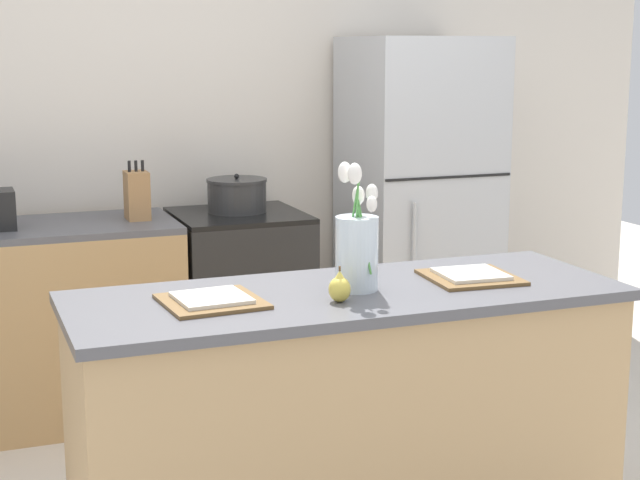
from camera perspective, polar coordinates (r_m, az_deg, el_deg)
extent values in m
cube|color=silver|center=(4.98, -7.26, 7.22)|extent=(5.20, 0.08, 2.70)
cube|color=tan|center=(3.30, 1.57, -10.97)|extent=(1.76, 0.62, 0.88)
cube|color=#4C4C51|center=(3.16, 1.62, -3.27)|extent=(1.80, 0.66, 0.03)
cube|color=black|center=(4.77, -4.67, -3.96)|extent=(0.60, 0.60, 0.89)
cube|color=black|center=(4.67, -4.76, 1.44)|extent=(0.60, 0.60, 0.02)
cube|color=black|center=(4.50, -3.58, -5.32)|extent=(0.42, 0.01, 0.29)
cube|color=#B7BABC|center=(5.02, 5.72, 1.74)|extent=(0.68, 0.64, 1.74)
cube|color=black|center=(4.71, 7.53, 3.64)|extent=(0.67, 0.01, 0.01)
cylinder|color=#B2B5B7|center=(4.69, 5.47, -2.35)|extent=(0.02, 0.02, 0.75)
cylinder|color=silver|center=(3.14, 2.18, -0.81)|extent=(0.14, 0.14, 0.24)
cylinder|color=#4C9342|center=(3.13, 2.61, 0.27)|extent=(0.05, 0.01, 0.23)
ellipsoid|color=white|center=(3.12, 3.03, 2.75)|extent=(0.04, 0.04, 0.06)
cylinder|color=#4C9342|center=(3.15, 2.21, 0.20)|extent=(0.03, 0.04, 0.22)
ellipsoid|color=white|center=(3.14, 2.24, 2.60)|extent=(0.04, 0.04, 0.06)
cylinder|color=#4C9342|center=(3.13, 1.83, 0.84)|extent=(0.04, 0.04, 0.30)
ellipsoid|color=white|center=(3.11, 1.42, 3.96)|extent=(0.04, 0.04, 0.07)
cylinder|color=#4C9342|center=(3.11, 2.12, 0.78)|extent=(0.03, 0.04, 0.30)
ellipsoid|color=white|center=(3.06, 2.03, 3.88)|extent=(0.05, 0.05, 0.07)
cylinder|color=#4C9342|center=(3.10, 2.59, -0.02)|extent=(0.02, 0.08, 0.21)
ellipsoid|color=white|center=(3.04, 3.03, 2.10)|extent=(0.03, 0.03, 0.05)
ellipsoid|color=#E5CC4C|center=(3.01, 1.15, -2.89)|extent=(0.07, 0.07, 0.08)
cone|color=#E5CC4C|center=(3.00, 1.15, -2.06)|extent=(0.04, 0.04, 0.03)
cylinder|color=brown|center=(2.99, 1.15, -1.68)|extent=(0.01, 0.01, 0.02)
cube|color=brown|center=(3.01, -6.30, -3.60)|extent=(0.31, 0.31, 0.01)
cube|color=silver|center=(3.01, -6.31, -3.38)|extent=(0.22, 0.22, 0.01)
cube|color=brown|center=(3.34, 8.80, -2.17)|extent=(0.31, 0.31, 0.01)
cube|color=silver|center=(3.34, 8.81, -1.97)|extent=(0.22, 0.22, 0.01)
cylinder|color=#2D2D2D|center=(4.69, -4.85, 2.53)|extent=(0.28, 0.28, 0.15)
cylinder|color=#2D2D2D|center=(4.68, -4.87, 3.49)|extent=(0.29, 0.29, 0.01)
sphere|color=black|center=(4.68, -4.87, 3.72)|extent=(0.02, 0.02, 0.02)
cube|color=#A37547|center=(4.54, -10.60, 2.56)|extent=(0.10, 0.14, 0.22)
cylinder|color=black|center=(4.52, -11.04, 4.23)|extent=(0.01, 0.01, 0.05)
cylinder|color=black|center=(4.52, -10.66, 4.25)|extent=(0.01, 0.01, 0.05)
cylinder|color=black|center=(4.53, -10.29, 4.28)|extent=(0.01, 0.01, 0.05)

